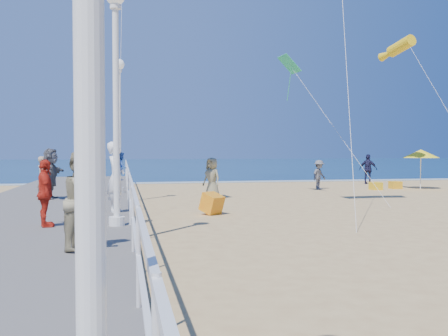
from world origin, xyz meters
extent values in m
plane|color=tan|center=(0.00, 0.00, 0.00)|extent=(160.00, 160.00, 0.00)
cube|color=#0C2B4C|center=(0.00, 65.00, 0.01)|extent=(160.00, 90.00, 0.05)
cube|color=silver|center=(0.00, 20.50, 0.03)|extent=(160.00, 1.20, 0.04)
cube|color=slate|center=(-7.50, 0.00, 0.20)|extent=(5.00, 44.00, 0.40)
cube|color=white|center=(-5.05, 0.00, 1.45)|extent=(0.05, 42.00, 0.06)
cube|color=white|center=(-5.05, 0.00, 0.95)|extent=(0.05, 42.00, 0.04)
cylinder|color=white|center=(-5.35, 0.00, 0.50)|extent=(0.36, 0.36, 0.20)
cylinder|color=white|center=(-5.35, 0.00, 2.85)|extent=(0.14, 0.14, 4.70)
cylinder|color=white|center=(-5.35, 9.00, 0.50)|extent=(0.36, 0.36, 0.20)
cylinder|color=white|center=(-5.35, 9.00, 2.85)|extent=(0.14, 0.14, 4.70)
sphere|color=white|center=(-5.35, 9.00, 5.50)|extent=(0.44, 0.44, 0.44)
imported|color=white|center=(-5.40, 2.48, 1.36)|extent=(0.61, 0.79, 1.92)
imported|color=blue|center=(-5.25, 2.63, 1.64)|extent=(0.37, 0.44, 0.78)
imported|color=gray|center=(-5.89, -2.64, 1.23)|extent=(0.81, 0.94, 1.67)
imported|color=red|center=(-6.88, 0.09, 1.14)|extent=(0.57, 0.93, 1.48)
imported|color=#56565B|center=(-7.68, 6.80, 1.28)|extent=(0.75, 1.69, 1.76)
imported|color=gray|center=(-7.94, 6.86, 1.14)|extent=(0.56, 0.64, 1.48)
imported|color=#5B5B60|center=(5.11, 13.84, 0.78)|extent=(1.16, 1.06, 1.57)
imported|color=#1B1A3B|center=(9.67, 17.08, 0.93)|extent=(1.11, 1.06, 1.85)
imported|color=gray|center=(-1.49, 9.63, 0.89)|extent=(0.98, 1.03, 1.78)
cube|color=#E2510D|center=(-2.39, 4.50, 0.30)|extent=(0.86, 0.90, 0.74)
cylinder|color=white|center=(10.57, 12.94, 0.90)|extent=(0.05, 0.05, 1.80)
cone|color=yellow|center=(10.57, 12.94, 1.91)|extent=(1.90, 1.90, 0.45)
cube|color=yellow|center=(7.92, 12.90, 0.20)|extent=(0.55, 0.55, 0.40)
cube|color=gold|center=(9.32, 13.33, 0.20)|extent=(0.55, 0.55, 0.40)
cylinder|color=yellow|center=(7.85, 10.47, 7.07)|extent=(0.98, 2.51, 1.04)
cube|color=#28BE75|center=(2.41, 10.94, 6.10)|extent=(0.88, 1.15, 0.77)
camera|label=1|loc=(-5.20, -11.35, 2.08)|focal=40.00mm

